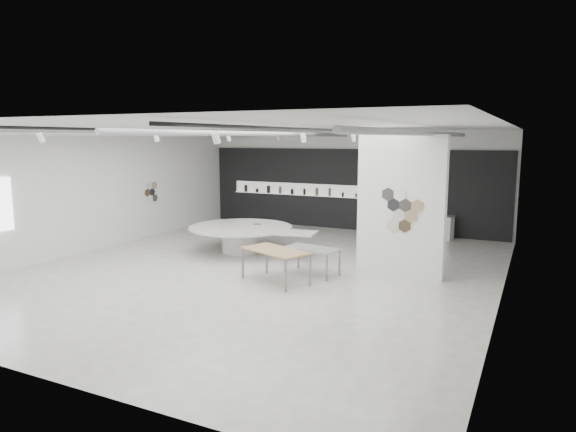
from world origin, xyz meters
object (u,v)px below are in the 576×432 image
at_px(display_island, 243,235).
at_px(partition_column, 401,207).
at_px(kitchen_counter, 432,226).
at_px(sample_table_stone, 312,250).
at_px(sample_table_wood, 275,252).

bearing_deg(display_island, partition_column, -15.93).
relative_size(display_island, kitchen_counter, 2.90).
distance_m(display_island, sample_table_stone, 3.34).
distance_m(display_island, kitchen_counter, 6.91).
bearing_deg(partition_column, kitchen_counter, 92.26).
xyz_separation_m(partition_column, display_island, (-5.05, 0.59, -1.27)).
height_order(partition_column, sample_table_wood, partition_column).
relative_size(partition_column, sample_table_wood, 1.87).
xyz_separation_m(sample_table_wood, sample_table_stone, (0.52, 1.04, -0.10)).
distance_m(partition_column, sample_table_wood, 3.39).
xyz_separation_m(partition_column, kitchen_counter, (-0.22, 5.54, -1.38)).
bearing_deg(sample_table_wood, kitchen_counter, 72.42).
bearing_deg(display_island, sample_table_wood, -54.91).
xyz_separation_m(display_island, sample_table_wood, (2.46, -2.53, 0.22)).
bearing_deg(sample_table_stone, display_island, 153.61).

